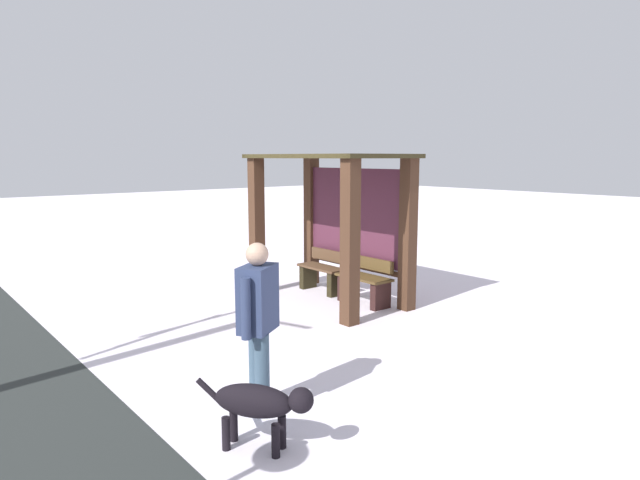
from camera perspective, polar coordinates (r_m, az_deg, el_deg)
The scene contains 6 objects.
ground_plane at distance 9.27m, azimuth 0.82°, elevation -6.32°, with size 60.00×60.00×0.00m, color white.
bus_shelter at distance 9.11m, azimuth 1.71°, elevation 3.58°, with size 2.73×1.56×2.44m.
bench_left_inside at distance 9.80m, azimuth 0.27°, elevation -3.48°, with size 0.98×0.37×0.74m.
bench_center_inside at distance 9.03m, azimuth 4.67°, elevation -4.60°, with size 0.98×0.42×0.75m.
person_walking at distance 5.18m, azimuth -6.45°, elevation -7.72°, with size 0.44×0.55×1.62m.
dog at distance 4.68m, azimuth -6.28°, elevation -16.53°, with size 0.87×0.65×0.58m.
Camera 1 is at (6.82, -5.81, 2.39)m, focal length 30.79 mm.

